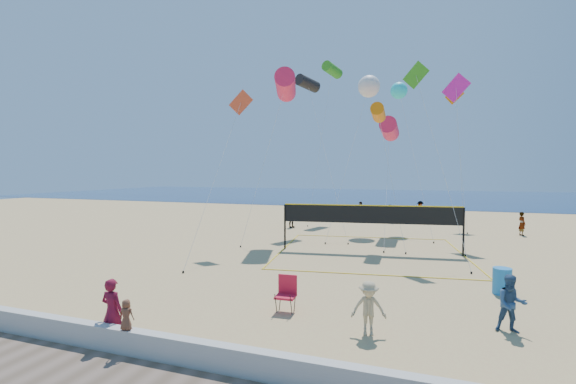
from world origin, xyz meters
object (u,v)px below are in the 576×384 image
(camp_chair, at_px, (287,291))
(trash_barrel, at_px, (502,281))
(volleyball_net, at_px, (370,220))
(woman, at_px, (112,311))

(camp_chair, distance_m, trash_barrel, 7.98)
(volleyball_net, bearing_deg, camp_chair, -105.73)
(camp_chair, bearing_deg, woman, -136.97)
(woman, xyz_separation_m, trash_barrel, (10.27, 7.82, -0.37))
(woman, height_order, volleyball_net, volleyball_net)
(camp_chair, bearing_deg, trash_barrel, 28.09)
(woman, distance_m, trash_barrel, 12.92)
(trash_barrel, relative_size, volleyball_net, 0.09)
(camp_chair, xyz_separation_m, trash_barrel, (6.80, 4.17, -0.17))
(woman, relative_size, volleyball_net, 0.15)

